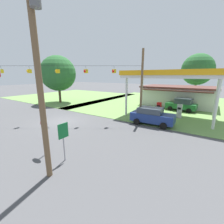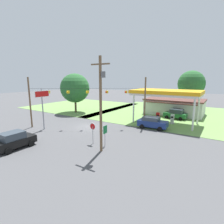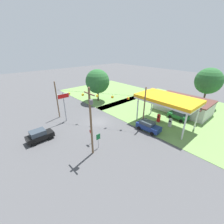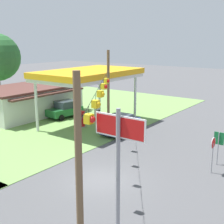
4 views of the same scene
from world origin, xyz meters
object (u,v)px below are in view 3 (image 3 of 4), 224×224
object	(u,v)px
route_sign	(98,138)
tree_behind_station	(209,81)
fuel_pump_far	(170,123)
car_at_pumps_rear	(179,115)
stop_sign_roadside	(91,133)
fuel_pump_near	(159,118)
tree_west_verge	(98,81)
gas_station_store	(183,105)
car_at_pumps_front	(148,126)
stop_sign_overhead	(64,101)
utility_pole_main	(91,120)
gas_station_canopy	(168,100)
car_on_crossroad	(39,135)

from	to	relation	value
route_sign	tree_behind_station	size ratio (longest dim) A/B	0.25
fuel_pump_far	car_at_pumps_rear	size ratio (longest dim) A/B	0.40
stop_sign_roadside	tree_behind_station	world-z (taller)	tree_behind_station
fuel_pump_near	tree_west_verge	xyz separation A→B (m)	(-18.69, -1.25, 4.67)
gas_station_store	car_at_pumps_front	distance (m)	13.33
car_at_pumps_rear	stop_sign_overhead	distance (m)	23.78
utility_pole_main	tree_west_verge	distance (m)	22.83
fuel_pump_near	route_sign	xyz separation A→B (m)	(-1.40, -14.16, 0.90)
car_at_pumps_rear	tree_west_verge	size ratio (longest dim) A/B	0.49
tree_behind_station	car_at_pumps_rear	bearing A→B (deg)	-91.37
route_sign	car_at_pumps_rear	bearing A→B (deg)	79.43
route_sign	stop_sign_overhead	bearing A→B (deg)	177.94
tree_behind_station	gas_station_canopy	bearing A→B (deg)	-93.66
fuel_pump_near	tree_west_verge	world-z (taller)	tree_west_verge
stop_sign_roadside	stop_sign_overhead	world-z (taller)	stop_sign_overhead
fuel_pump_near	car_at_pumps_front	size ratio (longest dim) A/B	0.38
car_on_crossroad	tree_behind_station	xyz separation A→B (m)	(11.70, 37.43, 5.36)
fuel_pump_far	tree_west_verge	size ratio (longest dim) A/B	0.20
gas_station_store	tree_west_verge	world-z (taller)	tree_west_verge
stop_sign_overhead	route_sign	world-z (taller)	stop_sign_overhead
gas_station_store	fuel_pump_far	world-z (taller)	gas_station_store
tree_west_verge	gas_station_store	bearing A→B (deg)	27.90
car_at_pumps_rear	tree_behind_station	world-z (taller)	tree_behind_station
stop_sign_overhead	route_sign	bearing A→B (deg)	-2.06
car_on_crossroad	tree_west_verge	bearing A→B (deg)	25.26
car_at_pumps_front	tree_behind_station	distance (m)	22.30
car_at_pumps_rear	stop_sign_overhead	size ratio (longest dim) A/B	0.69
stop_sign_overhead	tree_behind_station	bearing A→B (deg)	63.60
tree_west_verge	car_at_pumps_front	bearing A→B (deg)	-9.11
fuel_pump_near	fuel_pump_far	xyz separation A→B (m)	(2.51, 0.00, 0.00)
car_on_crossroad	tree_west_verge	distance (m)	21.61
gas_station_store	car_on_crossroad	size ratio (longest dim) A/B	2.82
utility_pole_main	car_at_pumps_front	bearing A→B (deg)	82.49
tree_west_verge	fuel_pump_near	bearing A→B (deg)	3.82
stop_sign_roadside	gas_station_store	bearing A→B (deg)	-98.97
car_on_crossroad	stop_sign_overhead	xyz separation A→B (m)	(-3.67, 6.45, 3.41)
stop_sign_roadside	tree_behind_station	xyz separation A→B (m)	(5.43, 31.55, 4.51)
stop_sign_overhead	tree_behind_station	world-z (taller)	tree_behind_station
fuel_pump_near	utility_pole_main	bearing A→B (deg)	-93.29
fuel_pump_near	stop_sign_roadside	world-z (taller)	stop_sign_roadside
gas_station_canopy	car_at_pumps_front	size ratio (longest dim) A/B	2.44
gas_station_store	gas_station_canopy	bearing A→B (deg)	-85.89
tree_behind_station	tree_west_verge	bearing A→B (deg)	-138.72
stop_sign_overhead	gas_station_store	bearing A→B (deg)	59.04
car_at_pumps_front	car_on_crossroad	distance (m)	18.71
car_at_pumps_rear	fuel_pump_near	bearing A→B (deg)	69.33
gas_station_canopy	car_at_pumps_front	bearing A→B (deg)	-98.82
car_at_pumps_front	car_on_crossroad	bearing A→B (deg)	-124.61
gas_station_canopy	stop_sign_roadside	bearing A→B (deg)	-106.79
car_at_pumps_front	tree_west_verge	bearing A→B (deg)	168.31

